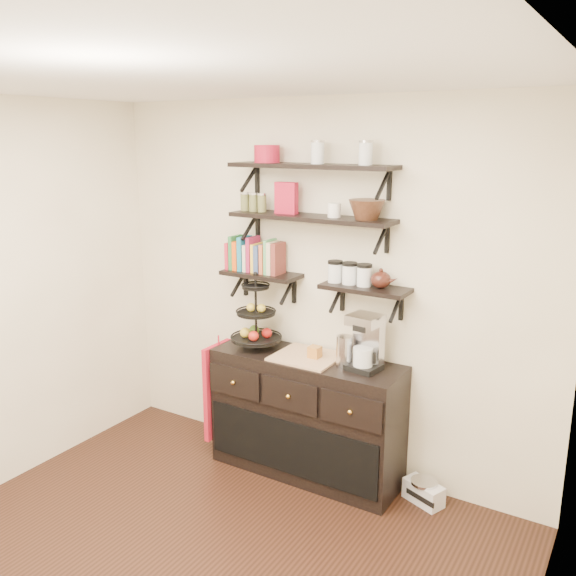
{
  "coord_description": "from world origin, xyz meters",
  "views": [
    {
      "loc": [
        2.04,
        -2.04,
        2.43
      ],
      "look_at": [
        0.1,
        1.15,
        1.5
      ],
      "focal_mm": 38.0,
      "sensor_mm": 36.0,
      "label": 1
    }
  ],
  "objects_px": {
    "fruit_stand": "(257,323)",
    "coffee_maker": "(366,343)",
    "radio": "(424,492)",
    "sideboard": "(306,416)"
  },
  "relations": [
    {
      "from": "sideboard",
      "to": "coffee_maker",
      "type": "height_order",
      "value": "coffee_maker"
    },
    {
      "from": "sideboard",
      "to": "radio",
      "type": "xyz_separation_m",
      "value": [
        0.88,
        0.07,
        -0.37
      ]
    },
    {
      "from": "sideboard",
      "to": "coffee_maker",
      "type": "relative_size",
      "value": 3.63
    },
    {
      "from": "radio",
      "to": "fruit_stand",
      "type": "bearing_deg",
      "value": -154.96
    },
    {
      "from": "coffee_maker",
      "to": "radio",
      "type": "xyz_separation_m",
      "value": [
        0.44,
        0.05,
        -1.0
      ]
    },
    {
      "from": "coffee_maker",
      "to": "sideboard",
      "type": "bearing_deg",
      "value": -168.16
    },
    {
      "from": "fruit_stand",
      "to": "coffee_maker",
      "type": "bearing_deg",
      "value": 1.45
    },
    {
      "from": "fruit_stand",
      "to": "coffee_maker",
      "type": "relative_size",
      "value": 1.43
    },
    {
      "from": "fruit_stand",
      "to": "coffee_maker",
      "type": "xyz_separation_m",
      "value": [
        0.87,
        0.02,
        -0.01
      ]
    },
    {
      "from": "coffee_maker",
      "to": "radio",
      "type": "bearing_deg",
      "value": 14.42
    }
  ]
}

